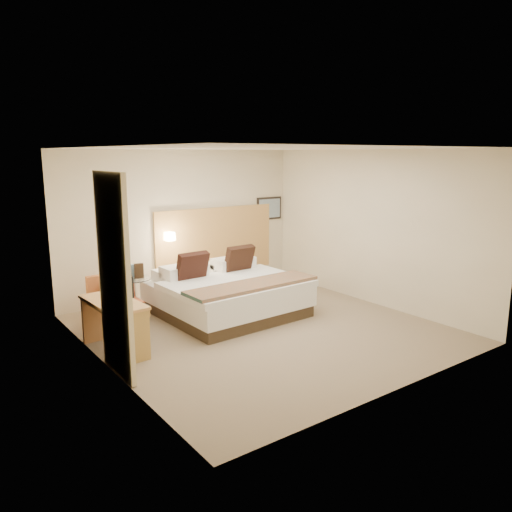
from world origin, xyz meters
TOP-DOWN VIEW (x-y plane):
  - floor at (0.00, 0.00)m, footprint 4.80×5.00m
  - ceiling at (0.00, 0.00)m, footprint 4.80×5.00m
  - wall_back at (0.00, 2.51)m, footprint 4.80×0.02m
  - wall_front at (0.00, -2.51)m, footprint 4.80×0.02m
  - wall_left at (-2.41, 0.00)m, footprint 0.02×5.00m
  - wall_right at (2.41, 0.00)m, footprint 0.02×5.00m
  - headboard_panel at (0.70, 2.47)m, footprint 2.60×0.04m
  - art_frame at (2.02, 2.48)m, footprint 0.62×0.03m
  - art_canvas at (2.02, 2.46)m, footprint 0.54×0.01m
  - lamp_arm at (-0.35, 2.42)m, footprint 0.02×0.12m
  - lamp_shade at (-0.35, 2.36)m, footprint 0.15×0.15m
  - curtain at (-2.36, -0.25)m, footprint 0.06×0.90m
  - bottle_a at (-1.36, 1.83)m, footprint 0.08×0.08m
  - bottle_b at (-1.28, 1.88)m, footprint 0.08×0.08m
  - menu_folder at (-1.21, 1.78)m, footprint 0.15×0.08m
  - bed at (-0.03, 0.97)m, footprint 2.25×2.19m
  - lounge_chair at (-1.70, 1.66)m, footprint 0.71×0.63m
  - side_table at (-1.29, 1.80)m, footprint 0.65×0.65m
  - desk at (-2.11, 0.47)m, footprint 0.59×1.17m
  - desk_chair at (-1.70, 1.02)m, footprint 0.56×0.56m

SIDE VIEW (x-z plane):
  - floor at x=0.00m, z-range -0.02..0.00m
  - lounge_chair at x=-1.70m, z-range -0.08..0.67m
  - desk_chair at x=-1.70m, z-range -0.07..0.74m
  - side_table at x=-1.29m, z-range 0.04..0.65m
  - bed at x=-0.03m, z-range -0.19..0.88m
  - desk at x=-2.11m, z-range 0.20..0.91m
  - bottle_a at x=-1.36m, z-range 0.62..0.84m
  - bottle_b at x=-1.28m, z-range 0.62..0.84m
  - menu_folder at x=-1.21m, z-range 0.62..0.86m
  - headboard_panel at x=0.70m, z-range 0.30..1.60m
  - lamp_arm at x=-0.35m, z-range 1.14..1.16m
  - lamp_shade at x=-0.35m, z-range 1.07..1.22m
  - curtain at x=-2.36m, z-range 0.01..2.43m
  - wall_back at x=0.00m, z-range 0.00..2.70m
  - wall_front at x=0.00m, z-range 0.00..2.70m
  - wall_left at x=-2.41m, z-range 0.00..2.70m
  - wall_right at x=2.41m, z-range 0.00..2.70m
  - art_frame at x=2.02m, z-range 1.27..1.73m
  - art_canvas at x=2.02m, z-range 1.30..1.70m
  - ceiling at x=0.00m, z-range 2.70..2.72m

